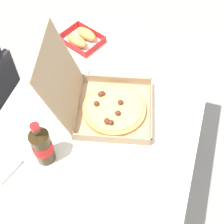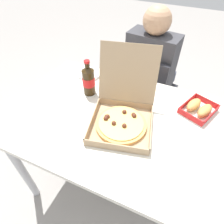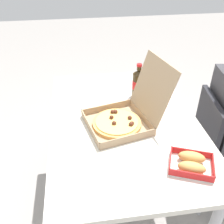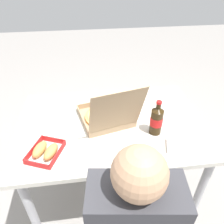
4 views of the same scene
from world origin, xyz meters
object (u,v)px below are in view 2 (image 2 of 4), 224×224
object	(u,v)px
pizza_box_open	(122,115)
bread_side_box	(199,108)
cola_bottle	(89,80)
paper_menu	(198,155)
chair	(146,91)
napkin_pile	(89,76)
diner_person	(153,67)

from	to	relation	value
pizza_box_open	bread_side_box	bearing A→B (deg)	33.84
cola_bottle	paper_menu	distance (m)	0.71
chair	cola_bottle	distance (m)	0.68
paper_menu	bread_side_box	bearing A→B (deg)	115.92
chair	cola_bottle	xyz separation A→B (m)	(-0.25, -0.51, 0.37)
chair	napkin_pile	world-z (taller)	chair
chair	paper_menu	world-z (taller)	chair
paper_menu	napkin_pile	bearing A→B (deg)	174.44
diner_person	pizza_box_open	world-z (taller)	diner_person
chair	cola_bottle	world-z (taller)	cola_bottle
bread_side_box	paper_menu	world-z (taller)	bread_side_box
diner_person	napkin_pile	world-z (taller)	diner_person
bread_side_box	paper_menu	xyz separation A→B (m)	(0.04, -0.29, -0.02)
chair	paper_menu	xyz separation A→B (m)	(0.43, -0.71, 0.27)
pizza_box_open	napkin_pile	distance (m)	0.46
chair	bread_side_box	world-z (taller)	chair
cola_bottle	paper_menu	size ratio (longest dim) A/B	1.07
paper_menu	napkin_pile	world-z (taller)	napkin_pile
chair	napkin_pile	distance (m)	0.57
paper_menu	napkin_pile	distance (m)	0.83
napkin_pile	bread_side_box	bearing A→B (deg)	-3.55
diner_person	napkin_pile	xyz separation A→B (m)	(-0.34, -0.43, 0.07)
diner_person	cola_bottle	xyz separation A→B (m)	(-0.25, -0.57, 0.16)
napkin_pile	diner_person	bearing A→B (deg)	51.72
cola_bottle	napkin_pile	world-z (taller)	cola_bottle
napkin_pile	paper_menu	bearing A→B (deg)	-24.09
bread_side_box	napkin_pile	world-z (taller)	bread_side_box
chair	napkin_pile	size ratio (longest dim) A/B	7.55
pizza_box_open	cola_bottle	xyz separation A→B (m)	(-0.27, 0.14, 0.05)
diner_person	cola_bottle	distance (m)	0.64
chair	bread_side_box	size ratio (longest dim) A/B	3.57
pizza_box_open	cola_bottle	size ratio (longest dim) A/B	2.09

